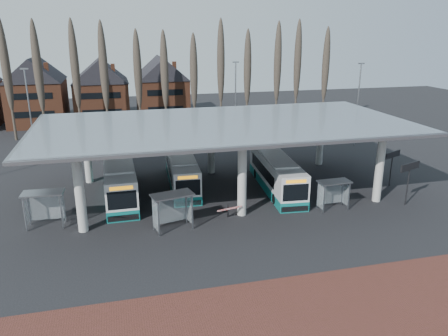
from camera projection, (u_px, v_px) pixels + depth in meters
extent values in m
plane|color=black|center=(251.00, 228.00, 32.29)|extent=(140.00, 140.00, 0.00)
cube|color=#542721|center=(326.00, 331.00, 21.19)|extent=(70.00, 10.00, 0.03)
cylinder|color=#B7B7B3|center=(80.00, 192.00, 30.89)|extent=(0.70, 0.70, 6.00)
cylinder|color=#B7B7B3|center=(87.00, 152.00, 41.05)|extent=(0.70, 0.70, 6.00)
cylinder|color=#B7B7B3|center=(242.00, 179.00, 33.68)|extent=(0.70, 0.70, 6.00)
cylinder|color=#B7B7B3|center=(211.00, 144.00, 43.85)|extent=(0.70, 0.70, 6.00)
cylinder|color=#B7B7B3|center=(380.00, 167.00, 36.48)|extent=(0.70, 0.70, 6.00)
cylinder|color=#B7B7B3|center=(321.00, 137.00, 46.64)|extent=(0.70, 0.70, 6.00)
cube|color=gray|center=(225.00, 123.00, 37.78)|extent=(32.00, 16.00, 0.12)
cube|color=silver|center=(225.00, 122.00, 37.76)|extent=(31.50, 15.50, 0.04)
cone|color=#473D33|center=(9.00, 85.00, 55.45)|extent=(0.36, 0.36, 14.50)
ellipsoid|color=#473D33|center=(7.00, 71.00, 54.92)|extent=(1.10, 1.10, 11.02)
cone|color=#473D33|center=(42.00, 84.00, 56.38)|extent=(0.36, 0.36, 14.50)
ellipsoid|color=#473D33|center=(41.00, 70.00, 55.86)|extent=(1.10, 1.10, 11.02)
cone|color=#473D33|center=(75.00, 83.00, 57.32)|extent=(0.36, 0.36, 14.50)
ellipsoid|color=#473D33|center=(73.00, 70.00, 56.79)|extent=(1.10, 1.10, 11.02)
cone|color=#473D33|center=(106.00, 82.00, 58.25)|extent=(0.36, 0.36, 14.50)
ellipsoid|color=#473D33|center=(105.00, 69.00, 57.72)|extent=(1.10, 1.10, 11.02)
cone|color=#473D33|center=(137.00, 82.00, 59.18)|extent=(0.36, 0.36, 14.50)
ellipsoid|color=#473D33|center=(136.00, 68.00, 58.65)|extent=(1.10, 1.10, 11.02)
cone|color=#473D33|center=(166.00, 81.00, 60.11)|extent=(0.36, 0.36, 14.50)
ellipsoid|color=#473D33|center=(166.00, 68.00, 59.58)|extent=(1.10, 1.10, 11.02)
cone|color=#473D33|center=(195.00, 80.00, 61.04)|extent=(0.36, 0.36, 14.50)
ellipsoid|color=#473D33|center=(194.00, 67.00, 60.51)|extent=(1.10, 1.10, 11.02)
cone|color=#473D33|center=(222.00, 79.00, 61.97)|extent=(0.36, 0.36, 14.50)
ellipsoid|color=#473D33|center=(222.00, 67.00, 61.44)|extent=(1.10, 1.10, 11.02)
cone|color=#473D33|center=(249.00, 78.00, 62.90)|extent=(0.36, 0.36, 14.50)
ellipsoid|color=#473D33|center=(249.00, 66.00, 62.37)|extent=(1.10, 1.10, 11.02)
cone|color=#473D33|center=(275.00, 78.00, 63.83)|extent=(0.36, 0.36, 14.50)
ellipsoid|color=#473D33|center=(276.00, 66.00, 63.31)|extent=(1.10, 1.10, 11.02)
cone|color=#473D33|center=(301.00, 77.00, 64.77)|extent=(0.36, 0.36, 14.50)
ellipsoid|color=#473D33|center=(301.00, 65.00, 64.24)|extent=(1.10, 1.10, 11.02)
cone|color=#473D33|center=(325.00, 76.00, 65.70)|extent=(0.36, 0.36, 14.50)
ellipsoid|color=#473D33|center=(326.00, 65.00, 65.17)|extent=(1.10, 1.10, 11.02)
cube|color=brown|center=(38.00, 101.00, 67.10)|extent=(8.00, 10.00, 7.00)
pyramid|color=black|center=(32.00, 54.00, 64.98)|extent=(8.30, 10.30, 3.50)
cube|color=brown|center=(102.00, 99.00, 69.32)|extent=(8.00, 10.00, 7.00)
pyramid|color=black|center=(98.00, 53.00, 67.19)|extent=(8.30, 10.30, 3.50)
cube|color=brown|center=(162.00, 96.00, 71.53)|extent=(8.00, 10.00, 7.00)
pyramid|color=black|center=(160.00, 52.00, 69.40)|extent=(8.30, 10.30, 3.50)
cylinder|color=slate|center=(31.00, 117.00, 46.90)|extent=(0.16, 0.16, 10.00)
cube|color=slate|center=(24.00, 69.00, 45.36)|extent=(0.80, 0.15, 0.15)
cylinder|color=slate|center=(235.00, 103.00, 56.19)|extent=(0.16, 0.16, 10.00)
cube|color=slate|center=(236.00, 62.00, 54.64)|extent=(0.80, 0.15, 0.15)
cylinder|color=slate|center=(357.00, 106.00, 53.90)|extent=(0.16, 0.16, 10.00)
cube|color=slate|center=(361.00, 63.00, 52.35)|extent=(0.80, 0.15, 0.15)
cube|color=silver|center=(120.00, 177.00, 38.05)|extent=(2.58, 11.61, 2.70)
cube|color=#0E6B68|center=(121.00, 191.00, 38.45)|extent=(2.60, 11.63, 0.87)
cube|color=silver|center=(118.00, 161.00, 37.62)|extent=(2.29, 6.98, 0.17)
cube|color=black|center=(119.00, 174.00, 38.47)|extent=(2.59, 8.37, 1.06)
cube|color=black|center=(122.00, 200.00, 32.71)|extent=(2.17, 0.08, 1.45)
cube|color=black|center=(118.00, 158.00, 43.34)|extent=(2.09, 0.08, 1.16)
cube|color=orange|center=(121.00, 188.00, 32.42)|extent=(1.72, 0.07, 0.29)
cube|color=black|center=(123.00, 218.00, 33.16)|extent=(2.34, 0.10, 0.48)
cylinder|color=black|center=(108.00, 207.00, 34.79)|extent=(0.28, 0.93, 0.93)
cylinder|color=black|center=(136.00, 205.00, 35.33)|extent=(0.28, 0.93, 0.93)
cylinder|color=black|center=(107.00, 179.00, 41.28)|extent=(0.28, 0.93, 0.93)
cylinder|color=black|center=(131.00, 177.00, 41.82)|extent=(0.28, 0.93, 0.93)
cube|color=silver|center=(182.00, 169.00, 40.66)|extent=(2.92, 10.94, 2.53)
cube|color=#0E6B68|center=(182.00, 181.00, 41.03)|extent=(2.94, 10.96, 0.81)
cube|color=silver|center=(181.00, 155.00, 40.27)|extent=(2.44, 6.60, 0.16)
cube|color=black|center=(181.00, 166.00, 41.06)|extent=(2.78, 7.92, 0.99)
cube|color=black|center=(188.00, 188.00, 35.60)|extent=(2.02, 0.17, 1.35)
cube|color=black|center=(177.00, 152.00, 45.68)|extent=(1.96, 0.17, 1.08)
cube|color=orange|center=(188.00, 177.00, 35.33)|extent=(1.61, 0.14, 0.27)
cube|color=black|center=(188.00, 203.00, 36.02)|extent=(2.19, 0.20, 0.45)
cylinder|color=black|center=(174.00, 194.00, 37.63)|extent=(0.30, 0.88, 0.87)
cylinder|color=black|center=(198.00, 193.00, 38.00)|extent=(0.30, 0.88, 0.87)
cylinder|color=black|center=(169.00, 171.00, 43.79)|extent=(0.30, 0.88, 0.87)
cylinder|color=black|center=(189.00, 170.00, 44.17)|extent=(0.30, 0.88, 0.87)
cube|color=silver|center=(276.00, 171.00, 39.68)|extent=(3.32, 11.36, 2.61)
cube|color=#0E6B68|center=(276.00, 184.00, 40.07)|extent=(3.34, 11.38, 0.84)
cube|color=silver|center=(277.00, 157.00, 39.27)|extent=(2.70, 6.88, 0.17)
cube|color=black|center=(275.00, 169.00, 40.09)|extent=(3.09, 8.24, 1.03)
cube|color=black|center=(296.00, 193.00, 34.42)|extent=(2.09, 0.23, 1.40)
cube|color=black|center=(261.00, 154.00, 44.90)|extent=(2.02, 0.23, 1.12)
cube|color=orange|center=(296.00, 181.00, 34.14)|extent=(1.66, 0.19, 0.28)
cube|color=black|center=(295.00, 209.00, 34.85)|extent=(2.26, 0.27, 0.47)
cylinder|color=black|center=(275.00, 199.00, 36.56)|extent=(0.34, 0.91, 0.90)
cylinder|color=black|center=(300.00, 197.00, 36.89)|extent=(0.34, 0.91, 0.90)
cylinder|color=black|center=(256.00, 174.00, 42.96)|extent=(0.34, 0.91, 0.90)
cylinder|color=black|center=(277.00, 173.00, 43.29)|extent=(0.34, 0.91, 0.90)
cube|color=gray|center=(25.00, 215.00, 31.36)|extent=(0.09, 0.09, 2.62)
cube|color=gray|center=(62.00, 212.00, 31.81)|extent=(0.09, 0.09, 2.62)
cube|color=gray|center=(29.00, 208.00, 32.44)|extent=(0.09, 0.09, 2.62)
cube|color=gray|center=(64.00, 206.00, 32.89)|extent=(0.09, 0.09, 2.62)
cube|color=gray|center=(43.00, 193.00, 31.71)|extent=(3.01, 1.63, 0.10)
cube|color=silver|center=(46.00, 206.00, 32.70)|extent=(2.51, 0.19, 2.09)
cube|color=silver|center=(26.00, 211.00, 31.88)|extent=(0.11, 1.15, 2.09)
cube|color=silver|center=(63.00, 208.00, 32.34)|extent=(0.11, 1.15, 2.09)
cube|color=gray|center=(159.00, 219.00, 30.58)|extent=(0.10, 0.10, 2.67)
cube|color=gray|center=(192.00, 212.00, 31.68)|extent=(0.10, 0.10, 2.67)
cube|color=gray|center=(153.00, 213.00, 31.58)|extent=(0.10, 0.10, 2.67)
cube|color=gray|center=(186.00, 207.00, 32.68)|extent=(0.10, 0.10, 2.67)
cube|color=gray|center=(172.00, 195.00, 31.21)|extent=(3.24, 2.11, 0.11)
cube|color=silver|center=(170.00, 209.00, 32.16)|extent=(2.51, 0.60, 2.13)
cube|color=silver|center=(155.00, 215.00, 31.04)|extent=(0.30, 1.15, 2.13)
cube|color=silver|center=(190.00, 209.00, 32.19)|extent=(0.30, 1.15, 2.13)
cube|color=gray|center=(324.00, 199.00, 34.55)|extent=(0.08, 0.08, 2.32)
cube|color=gray|center=(349.00, 197.00, 35.13)|extent=(0.08, 0.08, 2.32)
cube|color=gray|center=(318.00, 195.00, 35.49)|extent=(0.08, 0.08, 2.32)
cube|color=gray|center=(342.00, 192.00, 36.07)|extent=(0.08, 0.08, 2.32)
cube|color=gray|center=(334.00, 182.00, 34.94)|extent=(2.64, 1.38, 0.09)
cube|color=silver|center=(330.00, 193.00, 35.81)|extent=(2.23, 0.11, 1.86)
cube|color=silver|center=(320.00, 197.00, 34.99)|extent=(0.07, 1.02, 1.86)
cube|color=silver|center=(346.00, 194.00, 35.60)|extent=(0.07, 1.02, 1.86)
cylinder|color=black|center=(408.00, 184.00, 36.03)|extent=(0.11, 0.11, 3.57)
cube|color=black|center=(410.00, 166.00, 35.56)|extent=(2.33, 1.02, 0.61)
cylinder|color=black|center=(391.00, 169.00, 40.52)|extent=(0.10, 0.10, 3.24)
cube|color=black|center=(393.00, 155.00, 40.09)|extent=(2.08, 1.01, 0.56)
cube|color=black|center=(228.00, 211.00, 33.99)|extent=(0.08, 0.08, 1.04)
cube|color=red|center=(230.00, 209.00, 33.44)|extent=(2.04, 0.55, 0.09)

